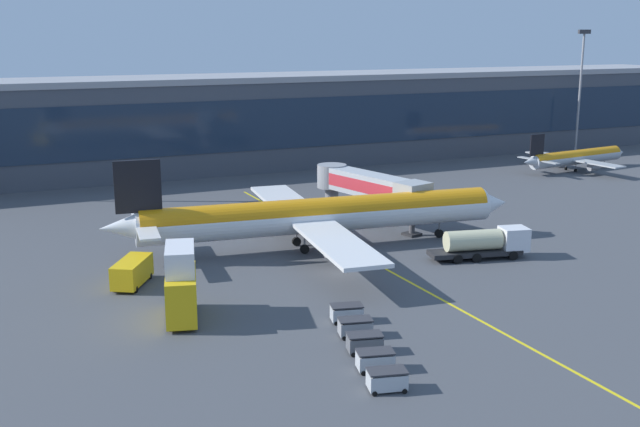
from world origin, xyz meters
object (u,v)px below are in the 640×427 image
at_px(fuel_tanker, 486,243).
at_px(commuter_jet_far, 576,157).
at_px(main_airliner, 319,215).
at_px(baggage_cart_0, 387,379).
at_px(baggage_cart_4, 347,313).
at_px(catering_lift, 181,284).
at_px(baggage_cart_1, 375,360).
at_px(lavatory_truck, 132,271).
at_px(baggage_cart_2, 365,343).
at_px(baggage_cart_3, 355,327).

bearing_deg(fuel_tanker, commuter_jet_far, 39.33).
relative_size(main_airliner, baggage_cart_0, 16.12).
bearing_deg(baggage_cart_4, main_airliner, 72.26).
height_order(catering_lift, baggage_cart_4, catering_lift).
height_order(fuel_tanker, baggage_cart_1, fuel_tanker).
height_order(main_airliner, lavatory_truck, main_airliner).
relative_size(lavatory_truck, baggage_cart_0, 2.10).
bearing_deg(lavatory_truck, commuter_jet_far, 20.94).
distance_m(lavatory_truck, baggage_cart_4, 22.34).
distance_m(baggage_cart_0, baggage_cart_2, 6.40).
height_order(fuel_tanker, catering_lift, catering_lift).
bearing_deg(lavatory_truck, baggage_cart_2, -60.41).
bearing_deg(baggage_cart_3, catering_lift, 141.41).
bearing_deg(baggage_cart_2, lavatory_truck, 119.59).
distance_m(baggage_cart_2, baggage_cart_4, 6.40).
height_order(baggage_cart_0, baggage_cart_4, same).
height_order(catering_lift, baggage_cart_3, catering_lift).
xyz_separation_m(fuel_tanker, baggage_cart_2, (-23.03, -16.75, -0.96)).
bearing_deg(baggage_cart_1, baggage_cart_3, 76.53).
bearing_deg(commuter_jet_far, fuel_tanker, -140.67).
xyz_separation_m(fuel_tanker, commuter_jet_far, (46.23, 37.87, 0.59)).
distance_m(lavatory_truck, commuter_jet_far, 88.20).
relative_size(baggage_cart_1, baggage_cart_4, 1.00).
bearing_deg(baggage_cart_2, catering_lift, 131.35).
relative_size(baggage_cart_1, baggage_cart_2, 1.00).
bearing_deg(baggage_cart_1, lavatory_truck, 115.27).
distance_m(lavatory_truck, baggage_cart_1, 29.00).
bearing_deg(baggage_cart_4, baggage_cart_1, -103.47).
distance_m(fuel_tanker, commuter_jet_far, 59.76).
height_order(main_airliner, baggage_cart_0, main_airliner).
bearing_deg(baggage_cart_1, main_airliner, 73.54).
distance_m(fuel_tanker, baggage_cart_3, 26.14).
bearing_deg(commuter_jet_far, catering_lift, -152.26).
relative_size(main_airliner, fuel_tanker, 4.27).
height_order(baggage_cart_2, baggage_cart_4, same).
distance_m(catering_lift, baggage_cart_4, 14.10).
distance_m(baggage_cart_1, baggage_cart_3, 6.40).
bearing_deg(lavatory_truck, baggage_cart_4, -49.13).
xyz_separation_m(main_airliner, catering_lift, (-19.30, -15.22, -0.73)).
bearing_deg(baggage_cart_0, baggage_cart_1, 76.53).
bearing_deg(catering_lift, baggage_cart_1, -56.73).
relative_size(baggage_cart_1, baggage_cart_3, 1.00).
bearing_deg(lavatory_truck, fuel_tanker, -9.97).
distance_m(baggage_cart_3, baggage_cart_4, 3.20).
bearing_deg(main_airliner, lavatory_truck, -168.02).
xyz_separation_m(catering_lift, lavatory_truck, (-2.17, 10.66, -1.64)).
distance_m(fuel_tanker, baggage_cart_2, 28.49).
distance_m(catering_lift, baggage_cart_2, 16.74).
xyz_separation_m(catering_lift, baggage_cart_1, (10.21, -15.56, -2.28)).
height_order(catering_lift, baggage_cart_2, catering_lift).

